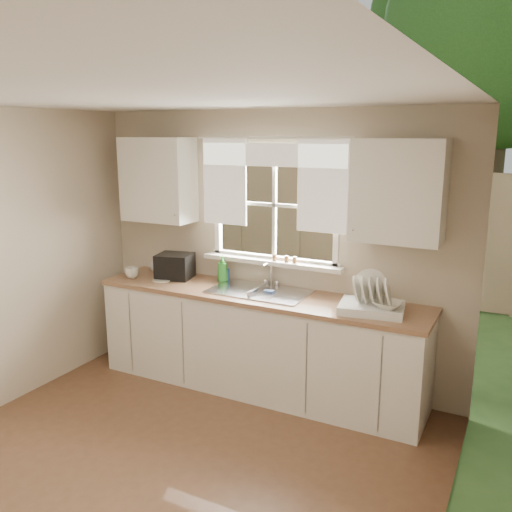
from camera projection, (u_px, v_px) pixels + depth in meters
The scene contains 21 objects.
ground at pixel (140, 493), 3.53m from camera, with size 4.00×4.00×0.00m, color brown.
room_walls at pixel (123, 316), 3.20m from camera, with size 3.62×4.02×2.50m.
ceiling at pixel (119, 94), 2.97m from camera, with size 3.60×4.00×0.02m, color silver.
window at pixel (274, 223), 4.93m from camera, with size 1.38×0.16×1.06m.
curtains at pixel (271, 174), 4.79m from camera, with size 1.50×0.03×0.81m.
base_cabinets at pixel (258, 343), 4.89m from camera, with size 3.00×0.62×0.87m, color white.
countertop at pixel (258, 295), 4.79m from camera, with size 3.04×0.65×0.04m, color #946A4A.
upper_cabinet_left at pixel (158, 180), 5.21m from camera, with size 0.70×0.33×0.80m, color white.
upper_cabinet_right at pixel (398, 191), 4.19m from camera, with size 0.70×0.33×0.80m, color white.
wall_outlet at pixel (366, 278), 4.62m from camera, with size 0.08×0.01×0.12m, color beige.
sill_jars at pixel (285, 259), 4.88m from camera, with size 0.24×0.04×0.06m.
backyard at pixel (455, 66), 9.80m from camera, with size 20.00×10.00×6.13m.
sink at pixel (259, 300), 4.82m from camera, with size 0.88×0.52×0.40m.
dish_rack at pixel (372, 303), 4.26m from camera, with size 0.55×0.45×0.31m.
bowl at pixel (388, 305), 4.15m from camera, with size 0.22×0.22×0.05m, color silver.
soap_bottle_a at pixel (222, 269), 5.11m from camera, with size 0.10×0.10×0.26m, color green.
soap_bottle_b at pixel (224, 272), 5.13m from camera, with size 0.08×0.08×0.18m, color #3574C8.
soap_bottle_c at pixel (156, 263), 5.50m from camera, with size 0.13×0.13×0.17m, color beige.
saucer at pixel (162, 280), 5.18m from camera, with size 0.19×0.19×0.01m, color white.
cup at pixel (132, 273), 5.25m from camera, with size 0.14×0.14×0.11m, color white.
black_appliance at pixel (175, 266), 5.25m from camera, with size 0.32×0.28×0.24m, color black.
Camera 1 is at (2.08, -2.41, 2.29)m, focal length 38.00 mm.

